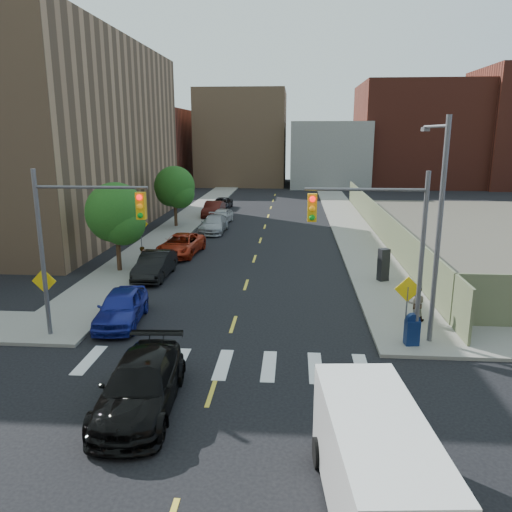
% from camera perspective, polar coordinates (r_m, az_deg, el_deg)
% --- Properties ---
extents(ground, '(160.00, 160.00, 0.00)m').
position_cam_1_polar(ground, '(15.52, -6.34, -18.73)').
color(ground, black).
rests_on(ground, ground).
extents(sidewalk_nw, '(3.50, 73.00, 0.15)m').
position_cam_1_polar(sidewalk_nw, '(55.92, -6.40, 5.31)').
color(sidewalk_nw, gray).
rests_on(sidewalk_nw, ground).
extents(sidewalk_ne, '(3.50, 73.00, 0.15)m').
position_cam_1_polar(sidewalk_ne, '(55.19, 9.69, 5.09)').
color(sidewalk_ne, gray).
rests_on(sidewalk_ne, ground).
extents(fence_north, '(0.12, 44.00, 2.50)m').
position_cam_1_polar(fence_north, '(42.02, 13.90, 3.77)').
color(fence_north, '#636849').
rests_on(fence_north, ground).
extents(building_nw, '(22.00, 30.00, 16.00)m').
position_cam_1_polar(building_nw, '(49.39, -26.16, 12.12)').
color(building_nw, '#8C6B4C').
rests_on(building_nw, ground).
extents(bg_bldg_west, '(14.00, 18.00, 12.00)m').
position_cam_1_polar(bg_bldg_west, '(86.43, -12.47, 12.03)').
color(bg_bldg_west, '#592319').
rests_on(bg_bldg_west, ground).
extents(bg_bldg_midwest, '(14.00, 16.00, 15.00)m').
position_cam_1_polar(bg_bldg_midwest, '(85.26, -1.48, 13.33)').
color(bg_bldg_midwest, '#8C6B4C').
rests_on(bg_bldg_midwest, ground).
extents(bg_bldg_center, '(12.00, 16.00, 10.00)m').
position_cam_1_polar(bg_bldg_center, '(83.07, 8.23, 11.46)').
color(bg_bldg_center, gray).
rests_on(bg_bldg_center, ground).
extents(bg_bldg_east, '(18.00, 18.00, 16.00)m').
position_cam_1_polar(bg_bldg_east, '(87.02, 17.70, 13.04)').
color(bg_bldg_east, '#592319').
rests_on(bg_bldg_east, ground).
extents(signal_nw, '(4.59, 0.30, 7.00)m').
position_cam_1_polar(signal_nw, '(21.04, -19.85, 2.61)').
color(signal_nw, '#59595E').
rests_on(signal_nw, ground).
extents(signal_ne, '(4.59, 0.30, 7.00)m').
position_cam_1_polar(signal_ne, '(19.50, 14.26, 2.17)').
color(signal_ne, '#59595E').
rests_on(signal_ne, ground).
extents(streetlight_ne, '(0.25, 3.70, 9.00)m').
position_cam_1_polar(streetlight_ne, '(20.74, 20.01, 4.38)').
color(streetlight_ne, '#59595E').
rests_on(streetlight_ne, ground).
extents(warn_sign_nw, '(1.06, 0.06, 2.83)m').
position_cam_1_polar(warn_sign_nw, '(22.85, -22.99, -3.38)').
color(warn_sign_nw, '#59595E').
rests_on(warn_sign_nw, ground).
extents(warn_sign_ne, '(1.06, 0.06, 2.83)m').
position_cam_1_polar(warn_sign_ne, '(20.86, 16.91, -4.46)').
color(warn_sign_ne, '#59595E').
rests_on(warn_sign_ne, ground).
extents(warn_sign_midwest, '(1.06, 0.06, 2.83)m').
position_cam_1_polar(warn_sign_midwest, '(35.02, -13.03, 3.09)').
color(warn_sign_midwest, '#59595E').
rests_on(warn_sign_midwest, ground).
extents(tree_west_near, '(3.66, 3.64, 5.52)m').
position_cam_1_polar(tree_west_near, '(31.14, -15.67, 4.39)').
color(tree_west_near, '#332114').
rests_on(tree_west_near, ground).
extents(tree_west_far, '(3.66, 3.64, 5.52)m').
position_cam_1_polar(tree_west_far, '(45.40, -9.27, 7.57)').
color(tree_west_far, '#332114').
rests_on(tree_west_far, ground).
extents(parked_car_blue, '(2.23, 4.67, 1.54)m').
position_cam_1_polar(parked_car_blue, '(23.23, -15.12, -5.64)').
color(parked_car_blue, navy).
rests_on(parked_car_blue, ground).
extents(parked_car_black, '(1.67, 4.66, 1.53)m').
position_cam_1_polar(parked_car_black, '(30.02, -11.46, -1.01)').
color(parked_car_black, black).
rests_on(parked_car_black, ground).
extents(parked_car_red, '(2.89, 5.41, 1.45)m').
position_cam_1_polar(parked_car_red, '(35.31, -8.58, 1.28)').
color(parked_car_red, '#A12610').
rests_on(parked_car_red, ground).
extents(parked_car_silver, '(2.16, 5.07, 1.46)m').
position_cam_1_polar(parked_car_silver, '(43.03, -4.83, 3.66)').
color(parked_car_silver, '#94969B').
rests_on(parked_car_silver, ground).
extents(parked_car_white, '(2.07, 4.26, 1.40)m').
position_cam_1_polar(parked_car_white, '(47.48, -3.96, 4.60)').
color(parked_car_white, '#B9B9B9').
rests_on(parked_car_white, ground).
extents(parked_car_maroon, '(1.84, 4.87, 1.59)m').
position_cam_1_polar(parked_car_maroon, '(50.97, -4.87, 5.33)').
color(parked_car_maroon, '#3C110C').
rests_on(parked_car_maroon, ground).
extents(parked_car_grey, '(2.10, 4.43, 1.22)m').
position_cam_1_polar(parked_car_grey, '(56.75, -3.93, 6.04)').
color(parked_car_grey, black).
rests_on(parked_car_grey, ground).
extents(black_sedan, '(2.53, 5.55, 1.57)m').
position_cam_1_polar(black_sedan, '(16.26, -13.04, -14.21)').
color(black_sedan, black).
rests_on(black_sedan, ground).
extents(cargo_van, '(2.60, 5.46, 2.43)m').
position_cam_1_polar(cargo_van, '(12.26, 13.32, -21.75)').
color(cargo_van, white).
rests_on(cargo_van, ground).
extents(mailbox, '(0.58, 0.47, 1.31)m').
position_cam_1_polar(mailbox, '(20.87, 17.41, -8.02)').
color(mailbox, '#0D204F').
rests_on(mailbox, sidewalk_ne).
extents(payphone, '(0.69, 0.64, 1.85)m').
position_cam_1_polar(payphone, '(29.20, 14.36, -0.97)').
color(payphone, black).
rests_on(payphone, sidewalk_ne).
extents(pedestrian_west, '(0.51, 0.66, 1.63)m').
position_cam_1_polar(pedestrian_west, '(30.54, -12.74, -0.44)').
color(pedestrian_west, gray).
rests_on(pedestrian_west, sidewalk_nw).
extents(pedestrian_east, '(0.87, 0.74, 1.57)m').
position_cam_1_polar(pedestrian_east, '(23.47, 17.86, -5.20)').
color(pedestrian_east, gray).
rests_on(pedestrian_east, sidewalk_ne).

